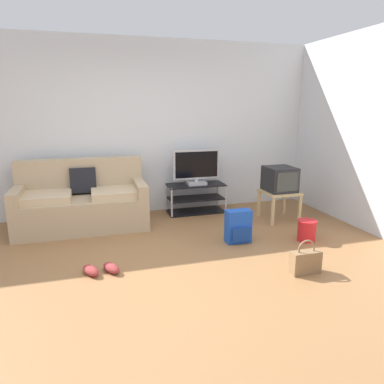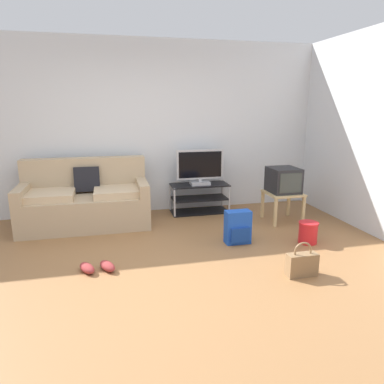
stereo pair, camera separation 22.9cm
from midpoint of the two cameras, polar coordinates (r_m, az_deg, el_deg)
The scene contains 12 objects.
ground_plane at distance 3.70m, azimuth -6.79°, elevation -13.89°, with size 9.00×9.80×0.02m, color olive.
wall_back at distance 5.72m, azimuth -11.34°, elevation 9.99°, with size 9.00×0.10×2.70m, color silver.
wall_right at distance 5.42m, azimuth 25.07°, elevation 8.78°, with size 0.10×3.60×2.70m, color silver.
couch at distance 5.30m, azimuth -18.46°, elevation -1.69°, with size 1.77×0.85×0.95m.
tv_stand at distance 5.76m, azimuth -0.52°, elevation -1.00°, with size 0.93×0.42×0.47m.
flat_tv at distance 5.63m, azimuth -0.47°, elevation 3.97°, with size 0.75×0.22×0.56m.
side_table at distance 5.48m, azimuth 12.73°, elevation -0.60°, with size 0.50×0.50×0.45m.
crt_tv at distance 5.44m, azimuth 12.79°, elevation 2.05°, with size 0.41×0.45×0.36m.
backpack at distance 4.53m, azimuth 6.02°, elevation -5.58°, with size 0.32×0.24×0.42m.
handbag at distance 3.88m, azimuth 16.19°, elevation -10.68°, with size 0.32×0.12×0.37m.
cleaning_bucket at distance 4.78m, azimuth 16.70°, elevation -5.84°, with size 0.25×0.25×0.27m.
sneakers_pair at distance 3.91m, azimuth -16.10°, elevation -11.87°, with size 0.43×0.29×0.09m.
Camera 1 is at (-0.61, -3.21, 1.70)m, focal length 33.11 mm.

